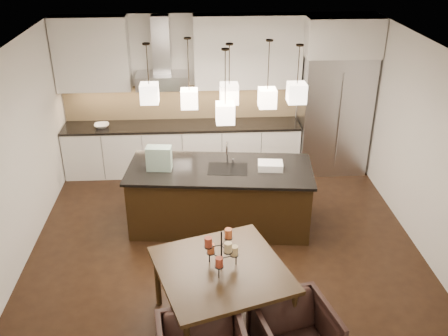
{
  "coord_description": "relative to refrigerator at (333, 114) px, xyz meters",
  "views": [
    {
      "loc": [
        -0.36,
        -5.92,
        4.24
      ],
      "look_at": [
        0.0,
        0.2,
        1.15
      ],
      "focal_mm": 40.0,
      "sensor_mm": 36.0,
      "label": 1
    }
  ],
  "objects": [
    {
      "name": "floor",
      "position": [
        -2.1,
        -2.38,
        -1.08
      ],
      "size": [
        5.5,
        5.5,
        0.02
      ],
      "primitive_type": "cube",
      "color": "black",
      "rests_on": "ground"
    },
    {
      "name": "ceiling",
      "position": [
        -2.1,
        -2.38,
        1.73
      ],
      "size": [
        5.5,
        5.5,
        0.02
      ],
      "primitive_type": "cube",
      "color": "white",
      "rests_on": "wall_back"
    },
    {
      "name": "wall_back",
      "position": [
        -2.1,
        0.38,
        0.32
      ],
      "size": [
        5.5,
        0.02,
        2.8
      ],
      "primitive_type": "cube",
      "color": "silver",
      "rests_on": "ground"
    },
    {
      "name": "wall_front",
      "position": [
        -2.1,
        -5.14,
        0.32
      ],
      "size": [
        5.5,
        0.02,
        2.8
      ],
      "primitive_type": "cube",
      "color": "silver",
      "rests_on": "ground"
    },
    {
      "name": "wall_left",
      "position": [
        -4.86,
        -2.38,
        0.32
      ],
      "size": [
        0.02,
        5.5,
        2.8
      ],
      "primitive_type": "cube",
      "color": "silver",
      "rests_on": "ground"
    },
    {
      "name": "wall_right",
      "position": [
        0.66,
        -2.38,
        0.32
      ],
      "size": [
        0.02,
        5.5,
        2.8
      ],
      "primitive_type": "cube",
      "color": "silver",
      "rests_on": "ground"
    },
    {
      "name": "refrigerator",
      "position": [
        0.0,
        0.0,
        0.0
      ],
      "size": [
        1.2,
        0.72,
        2.15
      ],
      "primitive_type": "cube",
      "color": "#B7B7BA",
      "rests_on": "floor"
    },
    {
      "name": "fridge_panel",
      "position": [
        0.0,
        0.0,
        1.4
      ],
      "size": [
        1.26,
        0.72,
        0.65
      ],
      "primitive_type": "cube",
      "color": "silver",
      "rests_on": "refrigerator"
    },
    {
      "name": "lower_cabinets",
      "position": [
        -2.73,
        0.05,
        -0.64
      ],
      "size": [
        4.21,
        0.62,
        0.88
      ],
      "primitive_type": "cube",
      "color": "silver",
      "rests_on": "floor"
    },
    {
      "name": "countertop",
      "position": [
        -2.73,
        0.05,
        -0.17
      ],
      "size": [
        4.21,
        0.66,
        0.04
      ],
      "primitive_type": "cube",
      "color": "black",
      "rests_on": "lower_cabinets"
    },
    {
      "name": "backsplash",
      "position": [
        -2.73,
        0.35,
        0.16
      ],
      "size": [
        4.21,
        0.02,
        0.63
      ],
      "primitive_type": "cube",
      "color": "tan",
      "rests_on": "countertop"
    },
    {
      "name": "upper_cab_left",
      "position": [
        -4.2,
        0.19,
        1.1
      ],
      "size": [
        1.25,
        0.35,
        1.25
      ],
      "primitive_type": "cube",
      "color": "silver",
      "rests_on": "wall_back"
    },
    {
      "name": "upper_cab_right",
      "position": [
        -1.55,
        0.19,
        1.1
      ],
      "size": [
        1.85,
        0.35,
        1.25
      ],
      "primitive_type": "cube",
      "color": "silver",
      "rests_on": "wall_back"
    },
    {
      "name": "hood_canopy",
      "position": [
        -3.03,
        0.1,
        0.65
      ],
      "size": [
        0.9,
        0.52,
        0.24
      ],
      "primitive_type": "cube",
      "color": "#B7B7BA",
      "rests_on": "wall_back"
    },
    {
      "name": "hood_chimney",
      "position": [
        -3.03,
        0.21,
        1.24
      ],
      "size": [
        0.3,
        0.28,
        0.96
      ],
      "primitive_type": "cube",
      "color": "#B7B7BA",
      "rests_on": "hood_canopy"
    },
    {
      "name": "fruit_bowl",
      "position": [
        -4.14,
        0.0,
        -0.12
      ],
      "size": [
        0.29,
        0.29,
        0.06
      ],
      "primitive_type": "imported",
      "rotation": [
        0.0,
        0.0,
        0.11
      ],
      "color": "silver",
      "rests_on": "countertop"
    },
    {
      "name": "island_body",
      "position": [
        -2.14,
        -1.81,
        -0.61
      ],
      "size": [
        2.71,
        1.31,
        0.92
      ],
      "primitive_type": "cube",
      "rotation": [
        0.0,
        0.0,
        -0.11
      ],
      "color": "black",
      "rests_on": "floor"
    },
    {
      "name": "island_top",
      "position": [
        -2.14,
        -1.81,
        -0.13
      ],
      "size": [
        2.8,
        1.41,
        0.04
      ],
      "primitive_type": "cube",
      "rotation": [
        0.0,
        0.0,
        -0.11
      ],
      "color": "black",
      "rests_on": "island_body"
    },
    {
      "name": "faucet",
      "position": [
        -2.02,
        -1.72,
        0.09
      ],
      "size": [
        0.13,
        0.26,
        0.4
      ],
      "primitive_type": null,
      "rotation": [
        0.0,
        0.0,
        -0.11
      ],
      "color": "silver",
      "rests_on": "island_top"
    },
    {
      "name": "tote_bag",
      "position": [
        -3.01,
        -1.79,
        0.06
      ],
      "size": [
        0.37,
        0.22,
        0.36
      ],
      "primitive_type": "cube",
      "rotation": [
        0.0,
        0.0,
        -0.11
      ],
      "color": "#205737",
      "rests_on": "island_top"
    },
    {
      "name": "food_container",
      "position": [
        -1.41,
        -1.88,
        -0.06
      ],
      "size": [
        0.38,
        0.29,
        0.1
      ],
      "primitive_type": "cube",
      "rotation": [
        0.0,
        0.0,
        -0.11
      ],
      "color": "silver",
      "rests_on": "island_top"
    },
    {
      "name": "dining_table",
      "position": [
        -2.23,
        -3.93,
        -0.67
      ],
      "size": [
        1.69,
        1.69,
        0.81
      ],
      "primitive_type": null,
      "rotation": [
        0.0,
        0.0,
        0.31
      ],
      "color": "black",
      "rests_on": "floor"
    },
    {
      "name": "candelabra",
      "position": [
        -2.23,
        -3.93,
        -0.03
      ],
      "size": [
        0.49,
        0.49,
        0.47
      ],
      "primitive_type": null,
      "rotation": [
        0.0,
        0.0,
        0.31
      ],
      "color": "black",
      "rests_on": "dining_table"
    },
    {
      "name": "candle_a",
      "position": [
        -2.09,
        -3.88,
        -0.08
      ],
      "size": [
        0.1,
        0.1,
        0.11
      ],
      "primitive_type": "cylinder",
      "rotation": [
        0.0,
        0.0,
        0.31
      ],
      "color": "#D8BE84",
      "rests_on": "candelabra"
    },
    {
      "name": "candle_b",
      "position": [
        -2.34,
        -3.83,
        -0.08
      ],
      "size": [
        0.1,
        0.1,
        0.11
      ],
      "primitive_type": "cylinder",
      "rotation": [
        0.0,
        0.0,
        0.31
      ],
      "color": "#CB6133",
      "rests_on": "candelabra"
    },
    {
      "name": "candle_c",
      "position": [
        -2.26,
        -4.07,
        -0.08
      ],
      "size": [
        0.1,
        0.1,
        0.11
      ],
      "primitive_type": "cylinder",
      "rotation": [
        0.0,
        0.0,
        0.31
      ],
      "color": "#9F3B27",
      "rests_on": "candelabra"
    },
    {
      "name": "candle_d",
      "position": [
        -2.15,
        -3.8,
        0.09
      ],
      "size": [
        0.1,
        0.1,
        0.11
      ],
      "primitive_type": "cylinder",
      "rotation": [
        0.0,
        0.0,
        0.31
      ],
      "color": "#CB6133",
      "rests_on": "candelabra"
    },
    {
      "name": "candle_e",
      "position": [
        -2.37,
        -3.95,
        0.09
      ],
      "size": [
        0.1,
        0.1,
        0.11
      ],
      "primitive_type": "cylinder",
      "rotation": [
        0.0,
        0.0,
        0.31
      ],
      "color": "#9F3B27",
      "rests_on": "candelabra"
    },
    {
      "name": "candle_f",
      "position": [
        -2.17,
        -4.05,
        0.09
      ],
      "size": [
        0.1,
        0.1,
        0.11
      ],
      "primitive_type": "cylinder",
      "rotation": [
        0.0,
        0.0,
        0.31
      ],
      "color": "#D8BE84",
      "rests_on": "candelabra"
    },
    {
      "name": "pendant_a",
      "position": [
        -3.08,
        -1.84,
        1.06
      ],
      "size": [
        0.24,
        0.24,
        0.26
      ],
      "primitive_type": "cube",
      "color": "beige",
      "rests_on": "ceiling"
    },
    {
      "name": "pendant_b",
      "position": [
        -2.55,
        -1.54,
        0.87
      ],
      "size": [
        0.24,
        0.24,
        0.26
      ],
      "primitive_type": "cube",
      "color": "beige",
      "rests_on": "ceiling"
    },
    {
      "name": "pendant_c",
      "position": [
        -2.02,
        -1.92,
        1.06
      ],
      "size": [
        0.24,
        0.24,
        0.26
      ],
      "primitive_type": "cube",
      "color": "beige",
      "rests_on": "ceiling"
    },
    {
      "name": "pendant_d",
      "position": [
        -1.47,
        -1.73,
        0.92
      ],
      "size": [
        0.24,
        0.24,
        0.26
      ],
      "primitive_type": "cube",
      "color": "beige",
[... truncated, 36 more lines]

